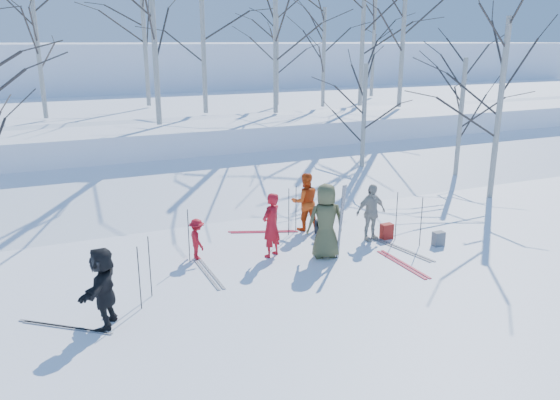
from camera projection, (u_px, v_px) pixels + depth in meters
name	position (u px, v px, depth m)	size (l,w,h in m)	color
ground	(305.00, 269.00, 12.95)	(120.00, 120.00, 0.00)	white
snow_ramp	(217.00, 191.00, 19.05)	(70.00, 9.50, 1.40)	white
snow_plateau	(157.00, 127.00, 27.59)	(70.00, 18.00, 2.20)	white
far_hill	(105.00, 80.00, 45.75)	(90.00, 30.00, 6.00)	white
skier_olive_center	(326.00, 221.00, 13.40)	(0.92, 0.60, 1.88)	#4A4D2E
skier_red_north	(271.00, 225.00, 13.49)	(0.60, 0.39, 1.64)	#B6111B
skier_redor_behind	(305.00, 202.00, 15.42)	(0.81, 0.63, 1.66)	#D84510
skier_red_seated	(197.00, 239.00, 13.40)	(0.67, 0.38, 1.03)	#B6111B
skier_cream_east	(371.00, 212.00, 14.62)	(0.91, 0.38, 1.56)	beige
skier_grey_west	(103.00, 287.00, 10.16)	(1.46, 0.47, 1.58)	black
dog	(326.00, 232.00, 14.72)	(0.26, 0.58, 0.49)	black
upright_ski_left	(341.00, 222.00, 13.28)	(0.07, 0.02, 1.90)	silver
upright_ski_right	(341.00, 221.00, 13.34)	(0.07, 0.02, 1.90)	silver
ski_pair_a	(65.00, 327.00, 10.29)	(1.62, 1.33, 0.02)	silver
ski_pair_b	(403.00, 264.00, 13.19)	(0.23, 1.90, 0.02)	#B3192F
ski_pair_c	(404.00, 250.00, 14.06)	(0.55, 1.90, 0.02)	silver
ski_pair_d	(209.00, 273.00, 12.66)	(0.23, 1.90, 0.02)	silver
ski_pair_e	(263.00, 232.00, 15.42)	(1.85, 0.86, 0.02)	#B3192F
ski_pole_a	(150.00, 267.00, 11.38)	(0.02, 0.02, 1.34)	black
ski_pole_b	(396.00, 216.00, 14.66)	(0.02, 0.02, 1.34)	black
ski_pole_c	(189.00, 236.00, 13.17)	(0.02, 0.02, 1.34)	black
ski_pole_d	(139.00, 278.00, 10.83)	(0.02, 0.02, 1.34)	black
ski_pole_e	(296.00, 209.00, 15.30)	(0.02, 0.02, 1.34)	black
ski_pole_f	(289.00, 212.00, 15.01)	(0.02, 0.02, 1.34)	black
ski_pole_g	(421.00, 222.00, 14.18)	(0.02, 0.02, 1.34)	black
backpack_red	(387.00, 231.00, 14.87)	(0.32, 0.22, 0.42)	#A22019
backpack_grey	(438.00, 239.00, 14.36)	(0.30, 0.20, 0.38)	slate
backpack_dark	(322.00, 227.00, 15.26)	(0.34, 0.24, 0.40)	black
birch_plateau_a	(276.00, 38.00, 22.77)	(4.96, 4.96, 6.22)	silver
birch_plateau_b	(363.00, 32.00, 25.30)	(5.31, 5.31, 6.73)	silver
birch_plateau_c	(324.00, 58.00, 25.21)	(3.72, 3.72, 4.46)	silver
birch_plateau_d	(277.00, 61.00, 25.85)	(3.53, 3.53, 4.19)	silver
birch_plateau_f	(374.00, 42.00, 29.83)	(4.72, 4.72, 5.89)	silver
birch_plateau_g	(145.00, 39.00, 25.38)	(4.91, 4.91, 6.16)	silver
birch_plateau_h	(203.00, 40.00, 22.78)	(4.82, 4.82, 6.03)	silver
birch_plateau_i	(38.00, 49.00, 21.26)	(4.37, 4.37, 5.39)	silver
birch_plateau_k	(404.00, 27.00, 24.75)	(5.61, 5.61, 7.16)	silver
birch_plateau_l	(154.00, 35.00, 19.45)	(5.08, 5.08, 6.40)	silver
birch_edge_b	(499.00, 111.00, 18.02)	(4.77, 4.77, 5.96)	silver
birch_edge_c	(460.00, 122.00, 20.22)	(3.83, 3.83, 4.62)	silver
birch_edge_e	(364.00, 125.00, 20.02)	(3.69, 3.69, 4.42)	silver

